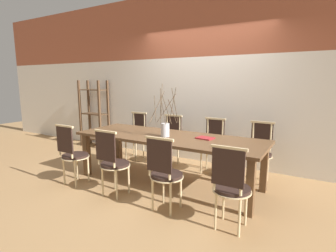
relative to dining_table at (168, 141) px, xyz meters
The scene contains 14 objects.
ground_plane 0.65m from the dining_table, ahead, with size 16.00×16.00×0.00m, color #A87F51.
wall_rear 1.62m from the dining_table, 90.00° to the left, with size 12.00×0.06×3.20m.
dining_table is the anchor object (origin of this frame).
chair_near_leftend 1.42m from the dining_table, 146.33° to the right, with size 0.40×0.40×0.92m.
chair_near_left 0.89m from the dining_table, 116.45° to the right, with size 0.40×0.40×0.92m.
chair_near_center 0.90m from the dining_table, 61.82° to the right, with size 0.40×0.40×0.92m.
chair_near_right 1.45m from the dining_table, 32.98° to the right, with size 0.40×0.40×0.92m.
chair_far_leftend 1.45m from the dining_table, 147.00° to the left, with size 0.40×0.40×0.92m.
chair_far_left 0.90m from the dining_table, 117.94° to the left, with size 0.40×0.40×0.92m.
chair_far_center 0.89m from the dining_table, 62.94° to the left, with size 0.40×0.40×0.92m.
chair_far_right 1.42m from the dining_table, 33.91° to the left, with size 0.40×0.40×0.92m.
vase_centerpiece 0.22m from the dining_table, 104.56° to the right, with size 0.39×0.41×0.77m.
book_stack 0.57m from the dining_table, 11.09° to the left, with size 0.25×0.21×0.02m.
shelving_rack 2.87m from the dining_table, 157.95° to the left, with size 0.68×0.32×1.55m.
Camera 1 is at (1.95, -3.28, 1.54)m, focal length 28.00 mm.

